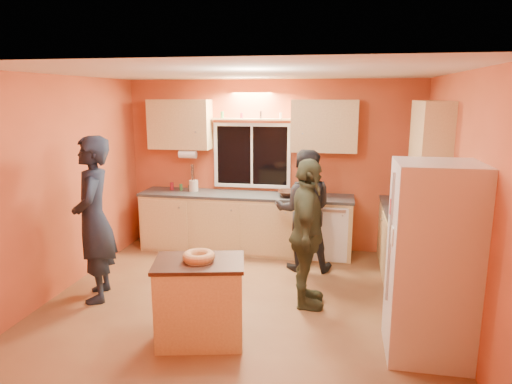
% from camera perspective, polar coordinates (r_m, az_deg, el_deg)
% --- Properties ---
extents(ground, '(4.50, 4.50, 0.00)m').
position_cam_1_polar(ground, '(5.53, -1.41, -13.26)').
color(ground, brown).
rests_on(ground, ground).
extents(room_shell, '(4.54, 4.04, 2.61)m').
position_cam_1_polar(room_shell, '(5.44, 0.64, 4.14)').
color(room_shell, '#D65E37').
rests_on(room_shell, ground).
extents(back_counter, '(4.23, 0.62, 0.90)m').
position_cam_1_polar(back_counter, '(6.94, 1.61, -3.99)').
color(back_counter, tan).
rests_on(back_counter, ground).
extents(right_counter, '(0.62, 1.84, 0.90)m').
position_cam_1_polar(right_counter, '(5.79, 19.09, -7.95)').
color(right_counter, tan).
rests_on(right_counter, ground).
extents(refrigerator, '(0.72, 0.70, 1.80)m').
position_cam_1_polar(refrigerator, '(4.43, 21.09, -8.11)').
color(refrigerator, silver).
rests_on(refrigerator, ground).
extents(island, '(0.96, 0.75, 0.82)m').
position_cam_1_polar(island, '(4.56, -7.01, -13.31)').
color(island, tan).
rests_on(island, ground).
extents(bundt_pastry, '(0.31, 0.31, 0.09)m').
position_cam_1_polar(bundt_pastry, '(4.39, -7.16, -7.99)').
color(bundt_pastry, tan).
rests_on(bundt_pastry, island).
extents(person_left, '(0.69, 0.82, 1.92)m').
position_cam_1_polar(person_left, '(5.58, -19.61, -3.25)').
color(person_left, black).
rests_on(person_left, ground).
extents(person_center, '(0.86, 0.70, 1.66)m').
position_cam_1_polar(person_center, '(6.23, 6.01, -2.29)').
color(person_center, black).
rests_on(person_center, ground).
extents(person_right, '(0.48, 1.02, 1.69)m').
position_cam_1_polar(person_right, '(5.12, 6.40, -5.28)').
color(person_right, '#303723').
rests_on(person_right, ground).
extents(mixing_bowl, '(0.39, 0.39, 0.09)m').
position_cam_1_polar(mixing_bowl, '(6.74, 4.23, -0.18)').
color(mixing_bowl, black).
rests_on(mixing_bowl, back_counter).
extents(utensil_crock, '(0.14, 0.14, 0.17)m').
position_cam_1_polar(utensil_crock, '(7.16, -7.81, 0.78)').
color(utensil_crock, beige).
rests_on(utensil_crock, back_counter).
extents(potted_plant, '(0.29, 0.25, 0.32)m').
position_cam_1_polar(potted_plant, '(5.14, 20.40, -3.42)').
color(potted_plant, gray).
rests_on(potted_plant, right_counter).
extents(red_box, '(0.17, 0.13, 0.07)m').
position_cam_1_polar(red_box, '(6.12, 18.75, -2.14)').
color(red_box, maroon).
rests_on(red_box, right_counter).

